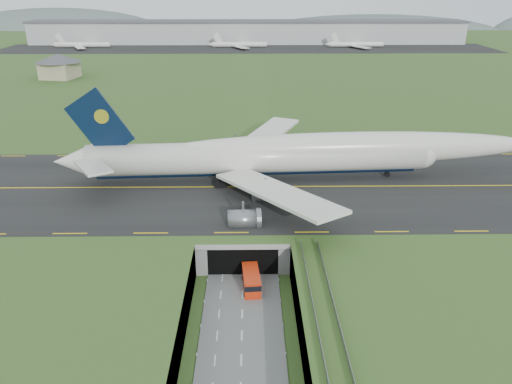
{
  "coord_description": "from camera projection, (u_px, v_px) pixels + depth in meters",
  "views": [
    {
      "loc": [
        1.3,
        -65.12,
        46.47
      ],
      "look_at": [
        2.38,
        20.0,
        10.44
      ],
      "focal_mm": 35.0,
      "sensor_mm": 36.0,
      "label": 1
    }
  ],
  "objects": [
    {
      "name": "cargo_terminal",
      "position": [
        247.0,
        32.0,
        348.33
      ],
      "size": [
        320.0,
        67.0,
        15.6
      ],
      "color": "#B2B2B2",
      "rests_on": "ground"
    },
    {
      "name": "service_building",
      "position": [
        59.0,
        64.0,
        222.95
      ],
      "size": [
        23.34,
        23.34,
        10.86
      ],
      "rotation": [
        0.0,
        0.0,
        -0.19
      ],
      "color": "tan",
      "rests_on": "ground"
    },
    {
      "name": "guideway",
      "position": [
        334.0,
        361.0,
        58.51
      ],
      "size": [
        3.0,
        53.0,
        7.05
      ],
      "color": "#A8A8A3",
      "rests_on": "ground"
    },
    {
      "name": "jumbo_jet",
      "position": [
        293.0,
        155.0,
        107.9
      ],
      "size": [
        104.8,
        65.41,
        21.67
      ],
      "rotation": [
        0.0,
        0.0,
        0.06
      ],
      "color": "silver",
      "rests_on": "ground"
    },
    {
      "name": "taxiway",
      "position": [
        244.0,
        187.0,
        106.07
      ],
      "size": [
        800.0,
        44.0,
        0.18
      ],
      "primitive_type": "cube",
      "color": "black",
      "rests_on": "airfield_deck"
    },
    {
      "name": "trench_road",
      "position": [
        242.0,
        334.0,
        71.11
      ],
      "size": [
        12.0,
        75.0,
        0.2
      ],
      "primitive_type": "cube",
      "color": "slate",
      "rests_on": "ground"
    },
    {
      "name": "shuttle_tram",
      "position": [
        251.0,
        280.0,
        81.21
      ],
      "size": [
        3.21,
        7.28,
        2.91
      ],
      "rotation": [
        0.0,
        0.0,
        0.08
      ],
      "color": "red",
      "rests_on": "ground"
    },
    {
      "name": "ground",
      "position": [
        242.0,
        303.0,
        78.06
      ],
      "size": [
        900.0,
        900.0,
        0.0
      ],
      "primitive_type": "plane",
      "color": "#395321",
      "rests_on": "ground"
    },
    {
      "name": "airfield_deck",
      "position": [
        242.0,
        287.0,
        76.89
      ],
      "size": [
        800.0,
        800.0,
        6.0
      ],
      "primitive_type": "cube",
      "color": "gray",
      "rests_on": "ground"
    },
    {
      "name": "tunnel_portal",
      "position": [
        243.0,
        234.0,
        92.15
      ],
      "size": [
        17.0,
        22.3,
        6.0
      ],
      "color": "gray",
      "rests_on": "ground"
    },
    {
      "name": "distant_hills",
      "position": [
        315.0,
        39.0,
        476.33
      ],
      "size": [
        700.0,
        91.0,
        60.0
      ],
      "color": "#50605C",
      "rests_on": "ground"
    }
  ]
}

